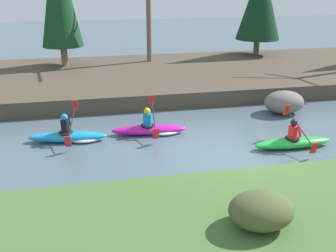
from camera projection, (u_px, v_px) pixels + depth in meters
ground_plane at (233, 160)px, 12.20m from camera, size 90.00×90.00×0.00m
riverbank_far at (168, 76)px, 21.14m from camera, size 44.00×9.35×0.70m
conifer_tree_left at (260, 0)px, 24.02m from camera, size 2.73×2.73×5.67m
shrub_clump_third at (261, 210)px, 7.90m from camera, size 1.34×1.12×0.73m
kayaker_lead at (294, 141)px, 13.04m from camera, size 2.77×2.06×1.20m
kayaker_middle at (152, 129)px, 14.18m from camera, size 2.79×2.07×1.20m
kayaker_trailing at (71, 136)px, 13.55m from camera, size 2.80×2.07×1.20m
boulder_midstream at (284, 102)px, 16.30m from camera, size 1.67×1.31×0.94m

